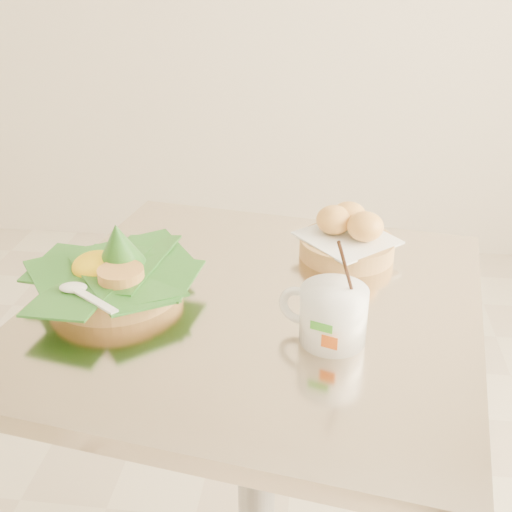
# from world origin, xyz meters

# --- Properties ---
(cafe_table) EXTENTS (0.80, 0.80, 0.75)m
(cafe_table) POSITION_xyz_m (0.18, 0.02, 0.53)
(cafe_table) COLOR gray
(cafe_table) RESTS_ON floor
(rice_basket) EXTENTS (0.27, 0.28, 0.14)m
(rice_basket) POSITION_xyz_m (-0.06, 0.02, 0.79)
(rice_basket) COLOR tan
(rice_basket) RESTS_ON cafe_table
(bread_basket) EXTENTS (0.21, 0.21, 0.09)m
(bread_basket) POSITION_xyz_m (0.32, 0.21, 0.79)
(bread_basket) COLOR tan
(bread_basket) RESTS_ON cafe_table
(coffee_mug) EXTENTS (0.13, 0.10, 0.17)m
(coffee_mug) POSITION_xyz_m (0.30, -0.07, 0.79)
(coffee_mug) COLOR white
(coffee_mug) RESTS_ON cafe_table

